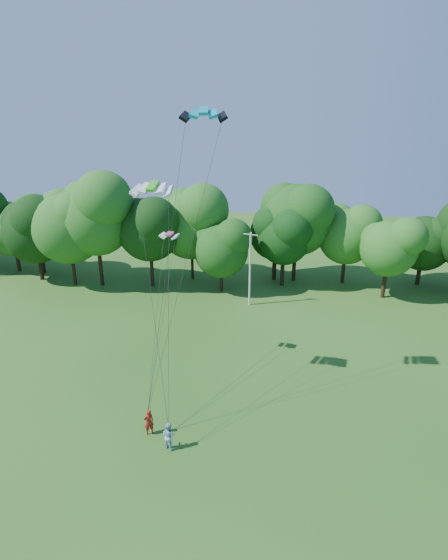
# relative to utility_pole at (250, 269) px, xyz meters

# --- Properties ---
(ground) EXTENTS (160.00, 160.00, 0.00)m
(ground) POSITION_rel_utility_pole_xyz_m (-1.00, -29.63, -4.29)
(ground) COLOR #205015
(ground) RESTS_ON ground
(utility_pole) EXTENTS (1.60, 0.62, 8.35)m
(utility_pole) POSITION_rel_utility_pole_xyz_m (0.00, 0.00, 0.00)
(utility_pole) COLOR silver
(utility_pole) RESTS_ON ground
(kite_flyer_left) EXTENTS (0.82, 0.77, 1.87)m
(kite_flyer_left) POSITION_rel_utility_pole_xyz_m (-5.02, -22.21, -3.35)
(kite_flyer_left) COLOR #A32115
(kite_flyer_left) RESTS_ON ground
(kite_flyer_right) EXTENTS (1.13, 1.06, 1.86)m
(kite_flyer_right) POSITION_rel_utility_pole_xyz_m (-3.38, -23.32, -3.36)
(kite_flyer_right) COLOR #A0C1DE
(kite_flyer_right) RESTS_ON ground
(kite_teal) EXTENTS (3.01, 1.59, 0.57)m
(kite_teal) POSITION_rel_utility_pole_xyz_m (-2.03, -16.28, 15.93)
(kite_teal) COLOR #059DAE
(kite_teal) RESTS_ON ground
(kite_green) EXTENTS (2.97, 1.56, 0.63)m
(kite_green) POSITION_rel_utility_pole_xyz_m (-5.69, -16.02, 11.18)
(kite_green) COLOR green
(kite_green) RESTS_ON ground
(kite_pink) EXTENTS (1.67, 1.05, 0.24)m
(kite_pink) POSITION_rel_utility_pole_xyz_m (-5.63, -12.36, 6.91)
(kite_pink) COLOR #CD396B
(kite_pink) RESTS_ON ground
(tree_back_west) EXTENTS (8.26, 8.26, 12.02)m
(tree_back_west) POSITION_rel_utility_pole_xyz_m (-28.53, 7.24, 3.22)
(tree_back_west) COLOR black
(tree_back_west) RESTS_ON ground
(tree_back_center) EXTENTS (6.98, 6.98, 10.15)m
(tree_back_center) POSITION_rel_utility_pole_xyz_m (3.61, 6.71, 2.05)
(tree_back_center) COLOR black
(tree_back_center) RESTS_ON ground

